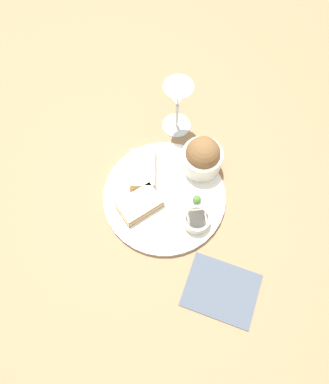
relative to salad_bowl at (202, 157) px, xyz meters
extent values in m
plane|color=#93704C|center=(0.10, -0.06, -0.06)|extent=(4.00, 4.00, 0.00)
cylinder|color=white|center=(0.10, -0.06, -0.05)|extent=(0.29, 0.29, 0.01)
cylinder|color=silver|center=(0.00, 0.00, -0.01)|extent=(0.10, 0.10, 0.06)
sphere|color=brown|center=(0.00, 0.00, 0.01)|extent=(0.08, 0.08, 0.08)
cylinder|color=beige|center=(0.15, 0.03, -0.03)|extent=(0.06, 0.06, 0.03)
cylinder|color=beige|center=(0.15, 0.03, -0.02)|extent=(0.05, 0.05, 0.01)
cube|color=tan|center=(0.15, -0.11, -0.03)|extent=(0.12, 0.11, 0.02)
cube|color=beige|center=(0.15, -0.11, -0.02)|extent=(0.11, 0.10, 0.01)
cube|color=tan|center=(0.06, -0.13, -0.03)|extent=(0.12, 0.09, 0.02)
cube|color=beige|center=(0.06, -0.13, -0.02)|extent=(0.11, 0.09, 0.01)
cylinder|color=silver|center=(-0.10, -0.09, -0.06)|extent=(0.07, 0.07, 0.01)
cylinder|color=silver|center=(-0.10, -0.09, -0.01)|extent=(0.01, 0.01, 0.08)
cone|color=silver|center=(-0.10, -0.09, 0.06)|extent=(0.07, 0.07, 0.07)
sphere|color=#477533|center=(0.09, 0.02, -0.03)|extent=(0.02, 0.02, 0.02)
cube|color=#4C5666|center=(0.28, 0.12, -0.05)|extent=(0.13, 0.16, 0.01)
camera|label=1|loc=(0.43, 0.04, 0.77)|focal=35.00mm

